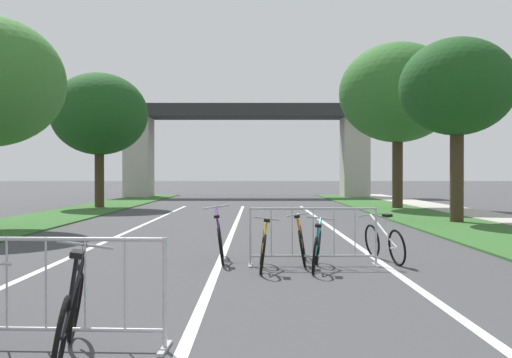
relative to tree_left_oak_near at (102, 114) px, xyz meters
The scene contains 18 objects.
grass_verge_left 8.05m from the tree_left_oak_near, 90.08° to the right, with size 3.15×48.73×0.05m, color #2D5B26.
grass_verge_right 16.20m from the tree_left_oak_near, 25.22° to the right, with size 3.15×48.73×0.05m, color #2D5B26.
sidewalk_path_right 18.50m from the tree_left_oak_near, 21.67° to the right, with size 2.06×48.73×0.08m, color #ADA89E.
lane_stripe_center 15.02m from the tree_left_oak_near, 60.60° to the right, with size 0.14×28.19×0.01m, color silver.
lane_stripe_right_lane 16.64m from the tree_left_oak_near, 51.19° to the right, with size 0.14×28.19×0.01m, color silver.
lane_stripe_left_lane 13.88m from the tree_left_oak_near, 72.12° to the right, with size 0.14×28.19×0.01m, color silver.
overpass_bridge 15.41m from the tree_left_oak_near, 62.89° to the left, with size 21.86×3.21×6.69m.
tree_left_oak_near is the anchor object (origin of this frame).
tree_right_pine_far 16.95m from the tree_left_oak_near, 31.24° to the right, with size 3.86×3.86×6.25m.
tree_right_maple_mid 14.54m from the tree_left_oak_near, ahead, with size 5.60×5.60×7.95m.
crowd_barrier_nearest 23.87m from the tree_left_oak_near, 75.92° to the right, with size 2.34×0.55×1.05m.
crowd_barrier_second 20.35m from the tree_left_oak_near, 64.05° to the right, with size 2.32×0.47×1.05m.
bicycle_yellow_1 20.39m from the tree_left_oak_near, 66.91° to the right, with size 0.46×1.66×0.90m.
bicycle_orange_2 19.99m from the tree_left_oak_near, 64.05° to the right, with size 0.42×1.73×0.92m.
bicycle_teal_4 20.74m from the tree_left_oak_near, 64.47° to the right, with size 0.56×1.69×0.89m.
bicycle_white_5 20.58m from the tree_left_oak_near, 59.88° to the right, with size 0.63×1.74×0.92m.
bicycle_black_6 24.31m from the tree_left_oak_near, 75.34° to the right, with size 0.52×1.77×1.01m.
bicycle_purple_8 19.21m from the tree_left_oak_near, 67.99° to the right, with size 0.53×1.72×1.05m.
Camera 1 is at (0.68, -1.65, 1.63)m, focal length 40.34 mm.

